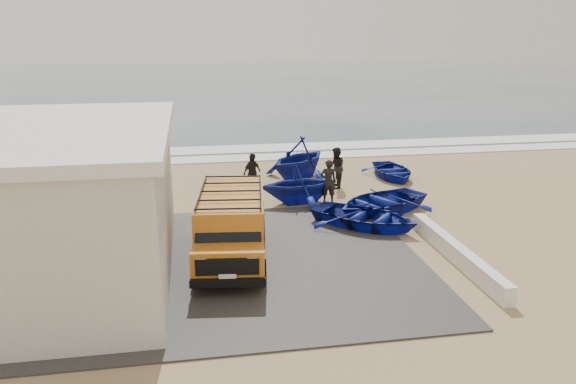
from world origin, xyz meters
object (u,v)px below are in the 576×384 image
fisherman_front (328,181)px  fisherman_middle (336,168)px  boat_mid_left (300,183)px  boat_near_left (365,216)px  boat_far_left (299,158)px  building (17,205)px  boat_near_right (380,202)px  fisherman_back (252,173)px  parapet (456,253)px  boat_mid_right (392,171)px  van (231,224)px

fisherman_front → fisherman_middle: size_ratio=0.98×
boat_mid_left → fisherman_middle: (2.00, 1.94, 0.08)m
boat_near_left → boat_far_left: 7.03m
building → boat_near_right: 12.55m
building → fisherman_middle: (10.96, 7.54, -1.25)m
fisherman_back → boat_near_right: bearing=-78.0°
parapet → boat_mid_right: bearing=81.2°
building → boat_mid_right: (14.01, 8.74, -1.82)m
building → boat_mid_right: 16.61m
fisherman_middle → fisherman_back: fisherman_middle is taller
boat_near_right → boat_mid_right: (2.23, 4.79, -0.07)m
building → fisherman_back: (7.26, 7.55, -1.31)m
boat_near_right → parapet: bearing=-18.7°
boat_near_left → fisherman_back: bearing=75.6°
boat_near_left → boat_mid_left: 3.65m
boat_mid_left → fisherman_front: fisherman_front is taller
boat_near_left → fisherman_front: size_ratio=2.18×
boat_mid_left → boat_far_left: 3.81m
parapet → fisherman_back: 10.05m
building → fisherman_front: building is taller
fisherman_middle → fisherman_back: (-3.69, 0.01, -0.06)m
boat_far_left → building: bearing=-90.9°
fisherman_front → fisherman_middle: 2.24m
boat_mid_right → fisherman_front: bearing=-140.5°
boat_near_right → fisherman_front: 2.33m
boat_mid_left → fisherman_back: bearing=33.4°
boat_mid_left → fisherman_front: (1.14, -0.12, 0.06)m
fisherman_back → boat_mid_left: bearing=-88.6°
boat_far_left → fisherman_front: 3.89m
boat_near_right → boat_far_left: 5.83m
fisherman_back → boat_far_left: bearing=-2.5°
parapet → boat_near_left: boat_near_left is taller
parapet → van: (-6.67, 1.32, 0.88)m
boat_near_left → building: bearing=144.8°
boat_mid_left → boat_far_left: (0.69, 3.74, 0.16)m
fisherman_middle → fisherman_back: bearing=-86.2°
fisherman_front → boat_mid_left: bearing=-1.4°
boat_near_left → boat_mid_right: size_ratio=1.17×
van → boat_near_right: (5.96, 3.63, -0.73)m
boat_mid_right → fisherman_back: size_ratio=1.96×
van → boat_mid_right: 11.77m
fisherman_front → fisherman_back: size_ratio=1.05×
boat_mid_left → boat_near_left: bearing=-159.1°
boat_near_right → fisherman_back: 5.80m
fisherman_front → fisherman_back: 3.52m
boat_near_right → fisherman_front: (-1.69, 1.53, 0.48)m
parapet → van: bearing=168.8°
fisherman_middle → boat_far_left: bearing=-139.9°
van → boat_far_left: (3.81, 9.02, -0.16)m
parapet → boat_mid_left: bearing=118.2°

